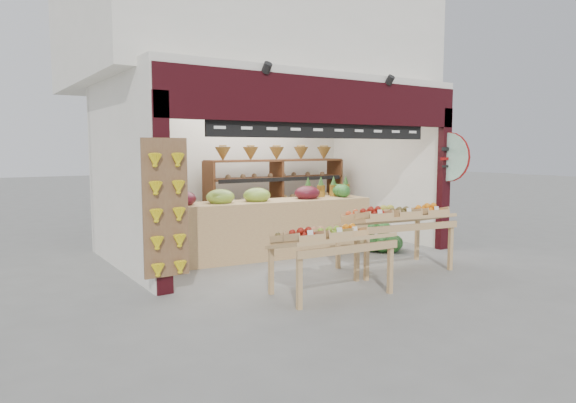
# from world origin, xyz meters

# --- Properties ---
(ground) EXTENTS (60.00, 60.00, 0.00)m
(ground) POSITION_xyz_m (0.00, 0.00, 0.00)
(ground) COLOR slate
(ground) RESTS_ON ground
(shop_structure) EXTENTS (6.36, 5.12, 5.40)m
(shop_structure) POSITION_xyz_m (0.00, 1.61, 3.92)
(shop_structure) COLOR white
(shop_structure) RESTS_ON ground
(banana_board) EXTENTS (0.60, 0.15, 1.80)m
(banana_board) POSITION_xyz_m (-2.73, -1.17, 1.12)
(banana_board) COLOR brown
(banana_board) RESTS_ON ground
(gift_sign) EXTENTS (0.04, 0.93, 0.92)m
(gift_sign) POSITION_xyz_m (2.75, -1.15, 1.75)
(gift_sign) COLOR silver
(gift_sign) RESTS_ON ground
(back_shelving) EXTENTS (3.16, 0.52, 1.94)m
(back_shelving) POSITION_xyz_m (0.71, 1.63, 1.19)
(back_shelving) COLOR brown
(back_shelving) RESTS_ON ground
(refrigerator) EXTENTS (0.66, 0.66, 1.61)m
(refrigerator) POSITION_xyz_m (-2.11, 1.61, 0.80)
(refrigerator) COLOR #B3B6BA
(refrigerator) RESTS_ON ground
(cardboard_stack) EXTENTS (1.07, 0.90, 0.69)m
(cardboard_stack) POSITION_xyz_m (-1.17, 0.29, 0.25)
(cardboard_stack) COLOR beige
(cardboard_stack) RESTS_ON ground
(mid_counter) EXTENTS (4.06, 1.23, 1.23)m
(mid_counter) POSITION_xyz_m (-0.50, 0.19, 0.54)
(mid_counter) COLOR tan
(mid_counter) RESTS_ON ground
(display_table_left) EXTENTS (1.57, 0.95, 0.98)m
(display_table_left) POSITION_xyz_m (-1.01, -2.25, 0.75)
(display_table_left) COLOR tan
(display_table_left) RESTS_ON ground
(display_table_right) EXTENTS (1.80, 1.19, 1.06)m
(display_table_right) POSITION_xyz_m (0.78, -1.74, 0.84)
(display_table_right) COLOR tan
(display_table_right) RESTS_ON ground
(watermelon_pile) EXTENTS (0.72, 0.74, 0.57)m
(watermelon_pile) POSITION_xyz_m (1.65, -0.55, 0.22)
(watermelon_pile) COLOR #184818
(watermelon_pile) RESTS_ON ground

